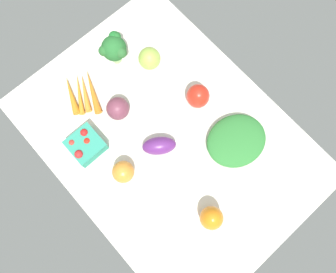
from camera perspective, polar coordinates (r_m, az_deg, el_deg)
name	(u,v)px	position (r cm, az deg, el deg)	size (l,w,h in cm)	color
tablecloth	(168,139)	(122.70, 0.00, -0.35)	(104.00, 76.00, 2.00)	silver
eggplant	(159,146)	(117.88, -1.48, -1.55)	(11.77, 6.25, 6.25)	#5F2774
heirloom_tomato_orange	(123,172)	(116.45, -7.49, -5.86)	(7.57, 7.57, 7.57)	orange
carrot_bunch	(83,93)	(129.56, -14.05, 7.10)	(20.21, 15.75, 2.73)	orange
bell_pepper_red	(198,96)	(121.73, 5.02, 6.73)	(8.18, 8.18, 9.95)	red
leafy_greens_clump	(236,141)	(121.17, 11.33, -0.66)	(21.52, 18.31, 5.23)	#307B35
bell_pepper_orange	(211,218)	(113.90, 7.27, -13.34)	(7.62, 7.62, 9.83)	orange
red_onion_center	(118,109)	(121.89, -8.37, 4.64)	(8.19, 8.19, 8.19)	brown
heirloom_tomato_green	(149,59)	(128.46, -3.11, 12.86)	(8.24, 8.24, 8.24)	#9CBE4C
berry_basket	(85,145)	(121.66, -13.62, -1.38)	(10.94, 10.94, 6.41)	teal
broccoli_head	(114,48)	(126.55, -8.96, 14.35)	(10.20, 10.15, 13.16)	#9BC47F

